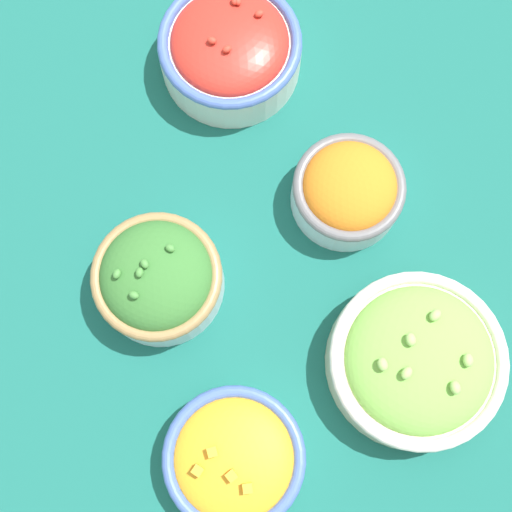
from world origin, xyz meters
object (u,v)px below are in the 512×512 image
at_px(bowl_carrots, 348,190).
at_px(bowl_broccoli, 158,278).
at_px(bowl_lettuce, 417,361).
at_px(bowl_cherry_tomatoes, 230,49).
at_px(bowl_squash, 234,458).

bearing_deg(bowl_carrots, bowl_broccoli, 75.15).
bearing_deg(bowl_lettuce, bowl_broccoli, 31.61).
relative_size(bowl_broccoli, bowl_cherry_tomatoes, 0.84).
bearing_deg(bowl_cherry_tomatoes, bowl_carrots, 177.11).
distance_m(bowl_carrots, bowl_broccoli, 0.21).
bearing_deg(bowl_cherry_tomatoes, bowl_lettuce, 168.30).
bearing_deg(bowl_lettuce, bowl_cherry_tomatoes, -11.70).
bearing_deg(bowl_squash, bowl_cherry_tomatoes, -39.74).
height_order(bowl_lettuce, bowl_cherry_tomatoes, bowl_lettuce).
bearing_deg(bowl_lettuce, bowl_squash, 76.70).
relative_size(bowl_broccoli, bowl_squash, 0.95).
relative_size(bowl_lettuce, bowl_cherry_tomatoes, 1.12).
bearing_deg(bowl_squash, bowl_carrots, -64.18).
relative_size(bowl_carrots, bowl_lettuce, 0.67).
bearing_deg(bowl_carrots, bowl_squash, 115.82).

